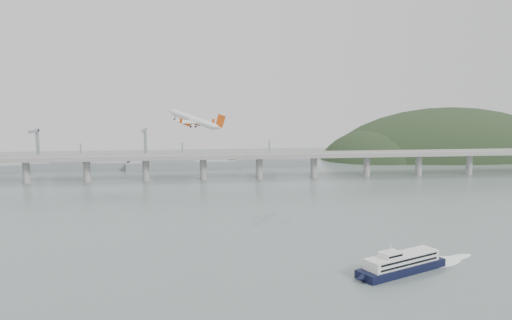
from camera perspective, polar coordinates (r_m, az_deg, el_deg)
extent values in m
plane|color=slate|center=(253.11, 1.48, -9.74)|extent=(900.00, 900.00, 0.00)
cube|color=gray|center=(444.03, -2.19, 0.38)|extent=(800.00, 22.00, 2.20)
cube|color=gray|center=(433.39, -2.08, 0.47)|extent=(800.00, 0.60, 1.80)
cube|color=gray|center=(454.18, -2.30, 0.79)|extent=(800.00, 0.60, 1.80)
cylinder|color=gray|center=(467.25, -24.77, -1.26)|extent=(6.00, 6.00, 21.00)
cylinder|color=gray|center=(454.20, -18.77, -1.20)|extent=(6.00, 6.00, 21.00)
cylinder|color=gray|center=(446.39, -12.48, -1.12)|extent=(6.00, 6.00, 21.00)
cylinder|color=gray|center=(444.12, -6.05, -1.03)|extent=(6.00, 6.00, 21.00)
cylinder|color=gray|center=(447.45, 0.37, -0.92)|extent=(6.00, 6.00, 21.00)
cylinder|color=gray|center=(456.27, 6.61, -0.81)|extent=(6.00, 6.00, 21.00)
cylinder|color=gray|center=(470.27, 12.55, -0.69)|extent=(6.00, 6.00, 21.00)
cylinder|color=gray|center=(489.01, 18.09, -0.57)|extent=(6.00, 6.00, 21.00)
cylinder|color=gray|center=(511.96, 23.18, -0.46)|extent=(6.00, 6.00, 21.00)
ellipsoid|color=black|center=(652.33, 21.21, -1.21)|extent=(320.00, 150.00, 156.00)
ellipsoid|color=black|center=(603.57, 13.68, -1.01)|extent=(140.00, 110.00, 96.00)
ellipsoid|color=black|center=(708.04, 27.25, -1.46)|extent=(220.00, 140.00, 120.00)
cube|color=slate|center=(526.92, -19.30, -0.67)|extent=(95.67, 20.15, 8.00)
cube|color=slate|center=(528.07, -20.35, 0.18)|extent=(33.90, 15.02, 8.00)
cylinder|color=slate|center=(525.01, -19.38, 1.06)|extent=(1.60, 1.60, 14.00)
cube|color=slate|center=(509.44, -8.38, -0.59)|extent=(110.55, 21.43, 8.00)
cube|color=slate|center=(508.83, -9.64, 0.28)|extent=(39.01, 16.73, 8.00)
cylinder|color=slate|center=(507.46, -8.42, 1.19)|extent=(1.60, 1.60, 14.00)
cube|color=slate|center=(524.46, 1.52, -0.29)|extent=(85.00, 13.60, 8.00)
cube|color=slate|center=(522.30, 0.60, 0.57)|extent=(29.75, 11.90, 8.00)
cylinder|color=slate|center=(522.54, 1.53, 1.45)|extent=(1.60, 1.60, 14.00)
cube|color=slate|center=(566.67, -23.66, 1.30)|extent=(3.00, 3.00, 40.00)
cube|color=slate|center=(555.68, -24.05, 3.03)|extent=(3.00, 28.00, 3.00)
cube|color=slate|center=(544.84, -12.52, 1.52)|extent=(3.00, 3.00, 40.00)
cube|color=slate|center=(533.40, -12.68, 3.34)|extent=(3.00, 28.00, 3.00)
cube|color=black|center=(225.44, 16.29, -11.77)|extent=(44.05, 27.66, 3.49)
cone|color=black|center=(209.51, 11.81, -13.13)|extent=(5.42, 4.99, 3.49)
cube|color=silver|center=(224.20, 16.33, -10.82)|extent=(36.97, 23.17, 4.36)
cube|color=black|center=(221.07, 17.19, -10.81)|extent=(30.23, 13.91, 0.87)
cube|color=black|center=(221.73, 17.17, -11.33)|extent=(30.23, 13.91, 0.87)
cube|color=black|center=(226.68, 15.50, -10.29)|extent=(30.23, 13.91, 0.87)
cube|color=black|center=(227.31, 15.49, -10.79)|extent=(30.23, 13.91, 0.87)
cube|color=silver|center=(218.28, 15.10, -10.37)|extent=(10.48, 9.18, 2.27)
cube|color=black|center=(216.27, 15.70, -10.56)|extent=(7.19, 3.36, 0.87)
cylinder|color=silver|center=(217.45, 15.13, -9.67)|extent=(0.58, 0.58, 3.49)
ellipsoid|color=white|center=(243.80, 20.23, -10.88)|extent=(28.09, 21.88, 0.17)
ellipsoid|color=white|center=(253.12, 21.99, -10.29)|extent=(19.76, 13.55, 0.17)
cylinder|color=silver|center=(318.12, -7.16, 4.62)|extent=(28.14, 21.71, 12.98)
cone|color=silver|center=(327.69, -9.74, 5.55)|extent=(6.89, 6.49, 5.27)
cone|color=silver|center=(308.97, -4.31, 3.69)|extent=(7.74, 6.85, 5.59)
cube|color=silver|center=(317.72, -7.04, 4.36)|extent=(24.92, 35.81, 3.93)
cube|color=silver|center=(309.36, -4.44, 3.89)|extent=(10.15, 13.49, 1.99)
cube|color=#D34A0E|center=(308.27, -4.08, 4.49)|extent=(6.31, 3.76, 8.54)
cylinder|color=#D34A0E|center=(324.14, -6.77, 4.19)|extent=(5.86, 5.19, 3.89)
cylinder|color=black|center=(325.34, -7.11, 4.31)|extent=(2.36, 2.69, 2.62)
cube|color=silver|center=(323.96, -6.72, 4.38)|extent=(2.81, 1.85, 2.12)
cylinder|color=#D34A0E|center=(313.57, -7.97, 4.17)|extent=(5.86, 5.19, 3.89)
cylinder|color=black|center=(314.81, -8.32, 4.30)|extent=(2.36, 2.69, 2.62)
cube|color=silver|center=(313.39, -7.92, 4.37)|extent=(2.81, 1.85, 2.12)
cylinder|color=black|center=(320.57, -6.85, 4.02)|extent=(1.27, 0.85, 2.75)
cylinder|color=black|center=(320.78, -6.91, 3.80)|extent=(1.58, 1.16, 1.57)
cylinder|color=black|center=(315.56, -7.42, 4.01)|extent=(1.27, 0.85, 2.75)
cylinder|color=black|center=(315.77, -7.47, 3.79)|extent=(1.58, 1.16, 1.57)
cylinder|color=black|center=(325.73, -9.25, 4.79)|extent=(1.27, 0.85, 2.75)
cylinder|color=black|center=(325.93, -9.30, 4.58)|extent=(1.58, 1.16, 1.57)
cube|color=#D34A0E|center=(332.99, -4.90, 4.48)|extent=(2.32, 1.42, 3.14)
cube|color=#D34A0E|center=(300.07, -8.57, 4.47)|extent=(2.32, 1.42, 3.14)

